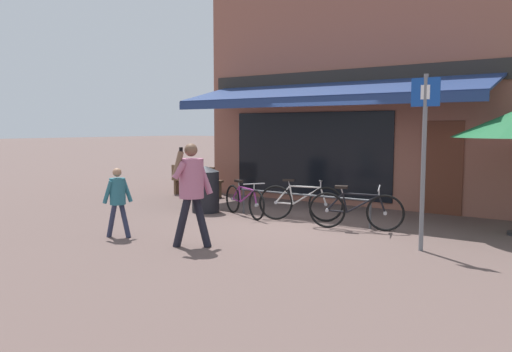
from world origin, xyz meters
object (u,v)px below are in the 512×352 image
object	(u,v)px
bicycle_purple	(244,200)
pedestrian_child	(118,195)
park_bench	(196,180)
pedestrian_adult	(191,184)
litter_bin	(206,189)
bicycle_black	(355,210)
parking_sign	(424,145)
bicycle_silver	(300,202)

from	to	relation	value
bicycle_purple	pedestrian_child	distance (m)	3.07
park_bench	pedestrian_adult	bearing A→B (deg)	-48.10
pedestrian_child	litter_bin	distance (m)	2.97
litter_bin	bicycle_purple	bearing A→B (deg)	3.13
pedestrian_adult	pedestrian_child	distance (m)	1.60
bicycle_black	park_bench	xyz separation A→B (m)	(-5.66, 1.83, 0.08)
bicycle_black	parking_sign	size ratio (longest dim) A/B	0.63
parking_sign	pedestrian_adult	bearing A→B (deg)	-149.26
bicycle_silver	pedestrian_adult	world-z (taller)	pedestrian_adult
parking_sign	bicycle_purple	bearing A→B (deg)	167.82
pedestrian_adult	bicycle_silver	bearing A→B (deg)	-102.02
pedestrian_adult	park_bench	bearing A→B (deg)	-55.44
pedestrian_adult	litter_bin	xyz separation A→B (m)	(-2.02, 2.72, -0.50)
bicycle_purple	bicycle_black	world-z (taller)	bicycle_black
bicycle_purple	litter_bin	distance (m)	1.08
bicycle_purple	litter_bin	size ratio (longest dim) A/B	1.48
bicycle_black	pedestrian_child	xyz separation A→B (m)	(-3.22, -3.00, 0.37)
pedestrian_adult	pedestrian_child	size ratio (longest dim) A/B	1.37
pedestrian_adult	litter_bin	bearing A→B (deg)	-59.78
bicycle_silver	pedestrian_child	xyz separation A→B (m)	(-1.86, -3.27, 0.37)
pedestrian_adult	park_bench	world-z (taller)	pedestrian_adult
bicycle_black	parking_sign	world-z (taller)	parking_sign
pedestrian_child	parking_sign	xyz separation A→B (m)	(4.73, 2.09, 0.93)
pedestrian_adult	pedestrian_child	world-z (taller)	pedestrian_adult
bicycle_purple	park_bench	xyz separation A→B (m)	(-3.05, 1.84, 0.11)
pedestrian_child	park_bench	size ratio (longest dim) A/B	0.78
bicycle_purple	park_bench	bearing A→B (deg)	173.94
bicycle_black	park_bench	world-z (taller)	park_bench
pedestrian_adult	parking_sign	bearing A→B (deg)	-155.65
bicycle_purple	bicycle_silver	distance (m)	1.29
bicycle_purple	park_bench	world-z (taller)	park_bench
litter_bin	bicycle_silver	bearing A→B (deg)	8.36
bicycle_black	litter_bin	xyz separation A→B (m)	(-3.67, -0.08, 0.16)
litter_bin	bicycle_black	bearing A→B (deg)	1.18
bicycle_silver	bicycle_purple	bearing A→B (deg)	170.54
pedestrian_adult	parking_sign	xyz separation A→B (m)	(3.17, 1.88, 0.64)
pedestrian_adult	pedestrian_child	bearing A→B (deg)	1.25
bicycle_purple	pedestrian_adult	size ratio (longest dim) A/B	0.92
pedestrian_adult	parking_sign	distance (m)	3.74
bicycle_black	pedestrian_adult	distance (m)	3.31
pedestrian_child	litter_bin	size ratio (longest dim) A/B	1.17
bicycle_silver	bicycle_black	xyz separation A→B (m)	(1.35, -0.26, -0.01)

